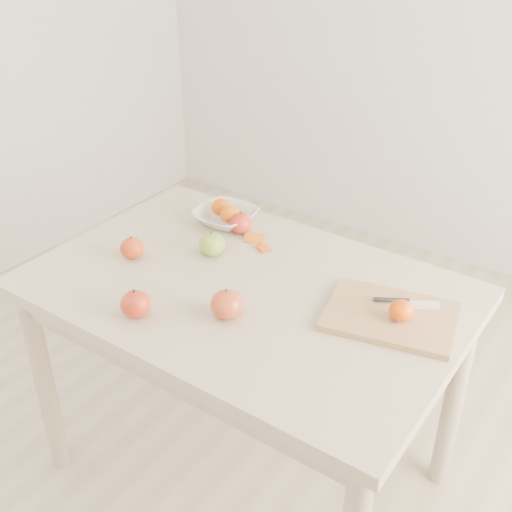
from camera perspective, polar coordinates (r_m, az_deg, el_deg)
The scene contains 15 objects.
ground at distance 2.29m, azimuth -0.75°, elevation -18.44°, with size 3.50×3.50×0.00m, color #C6B293.
table at distance 1.85m, azimuth -0.89°, elevation -5.15°, with size 1.20×0.80×0.75m.
cutting_board at distance 1.69m, azimuth 11.86°, elevation -5.25°, with size 0.33×0.24×0.02m, color tan.
board_tangerine at distance 1.66m, azimuth 12.79°, elevation -4.73°, with size 0.06×0.06×0.05m, color #E64F08.
fruit_bowl at distance 2.10m, azimuth -2.76°, elevation 3.52°, with size 0.20×0.20×0.05m, color white.
bowl_tangerine_near at distance 2.11m, azimuth -3.15°, elevation 4.37°, with size 0.06×0.06×0.06m, color #D85707.
bowl_tangerine_far at distance 2.07m, azimuth -2.36°, elevation 3.75°, with size 0.06×0.06×0.06m, color #D25807.
orange_peel_a at distance 2.01m, azimuth -0.17°, elevation 1.48°, with size 0.06×0.04×0.00m, color #CE650E.
orange_peel_b at distance 1.96m, azimuth 0.69°, elevation 0.64°, with size 0.04×0.04×0.00m, color #CE4F0E.
paring_knife at distance 1.73m, azimuth 14.29°, elevation -4.16°, with size 0.16×0.09×0.01m.
apple_green at distance 1.92m, azimuth -3.95°, elevation 1.03°, with size 0.08×0.08×0.07m, color olive.
apple_red_b at distance 1.94m, azimuth -10.97°, elevation 0.70°, with size 0.07×0.07×0.06m, color #960D0D.
apple_red_a at distance 2.04m, azimuth -1.39°, elevation 2.94°, with size 0.07×0.07×0.07m, color #980206.
apple_red_e at distance 1.65m, azimuth -2.61°, elevation -4.33°, with size 0.09×0.09×0.08m, color #A22717.
apple_red_c at distance 1.68m, azimuth -10.67°, elevation -4.21°, with size 0.08×0.08×0.07m, color #90020E.
Camera 1 is at (0.88, -1.21, 1.74)m, focal length 45.00 mm.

